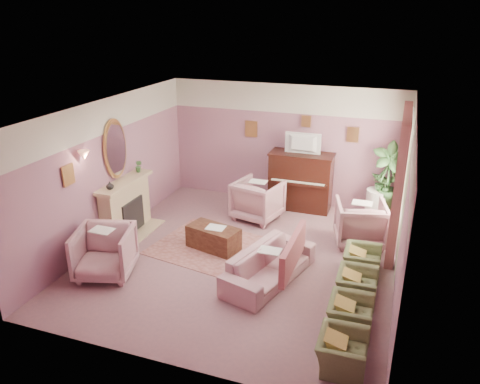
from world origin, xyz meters
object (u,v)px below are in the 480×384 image
(piano, at_px, (301,182))
(sofa, at_px, (269,259))
(olive_chair_d, at_px, (362,257))
(side_table, at_px, (377,205))
(coffee_table, at_px, (214,238))
(olive_chair_c, at_px, (357,281))
(olive_chair_b, at_px, (351,311))
(television, at_px, (302,142))
(floral_armchair_right, at_px, (360,221))
(olive_chair_a, at_px, (343,347))
(floral_armchair_front, at_px, (104,250))
(floral_armchair_left, at_px, (258,198))

(piano, distance_m, sofa, 3.26)
(olive_chair_d, height_order, side_table, side_table)
(coffee_table, distance_m, olive_chair_c, 2.92)
(piano, distance_m, coffee_table, 2.80)
(piano, relative_size, olive_chair_b, 1.95)
(piano, xyz_separation_m, television, (0.00, -0.05, 0.95))
(floral_armchair_right, distance_m, side_table, 1.30)
(olive_chair_a, relative_size, olive_chair_c, 1.00)
(floral_armchair_front, height_order, olive_chair_c, floral_armchair_front)
(floral_armchair_right, bearing_deg, floral_armchair_left, 168.13)
(sofa, xyz_separation_m, floral_armchair_left, (-0.95, 2.37, 0.09))
(floral_armchair_front, xyz_separation_m, olive_chair_c, (4.20, 0.72, -0.17))
(coffee_table, bearing_deg, olive_chair_b, -29.98)
(floral_armchair_right, relative_size, olive_chair_b, 1.35)
(coffee_table, bearing_deg, olive_chair_a, -41.00)
(olive_chair_c, bearing_deg, floral_armchair_right, 94.89)
(television, xyz_separation_m, olive_chair_b, (1.67, -4.09, -1.29))
(olive_chair_c, bearing_deg, piano, 116.72)
(olive_chair_b, bearing_deg, olive_chair_a, -90.00)
(sofa, xyz_separation_m, olive_chair_c, (1.47, -0.08, -0.09))
(floral_armchair_front, bearing_deg, olive_chair_d, 20.14)
(olive_chair_a, bearing_deg, floral_armchair_front, 167.69)
(coffee_table, distance_m, olive_chair_a, 3.72)
(coffee_table, bearing_deg, floral_armchair_left, 77.12)
(olive_chair_d, bearing_deg, floral_armchair_left, 146.24)
(piano, distance_m, olive_chair_b, 4.48)
(olive_chair_a, bearing_deg, olive_chair_b, 90.00)
(television, bearing_deg, side_table, -0.99)
(olive_chair_d, bearing_deg, olive_chair_c, -90.00)
(television, distance_m, olive_chair_a, 5.35)
(television, relative_size, olive_chair_b, 1.11)
(piano, height_order, sofa, piano)
(television, xyz_separation_m, floral_armchair_left, (-0.76, -0.83, -1.11))
(piano, height_order, floral_armchair_front, piano)
(piano, height_order, coffee_table, piano)
(olive_chair_c, bearing_deg, olive_chair_b, -90.00)
(floral_armchair_front, xyz_separation_m, olive_chair_b, (4.20, -0.10, -0.17))
(piano, distance_m, olive_chair_c, 3.73)
(coffee_table, relative_size, olive_chair_c, 1.39)
(side_table, bearing_deg, olive_chair_c, -91.34)
(olive_chair_c, bearing_deg, olive_chair_a, -90.00)
(floral_armchair_left, relative_size, floral_armchair_front, 1.00)
(television, xyz_separation_m, olive_chair_c, (1.67, -3.27, -1.29))
(sofa, height_order, olive_chair_b, sofa)
(sofa, distance_m, olive_chair_b, 1.73)
(piano, bearing_deg, side_table, -2.63)
(floral_armchair_right, distance_m, olive_chair_a, 3.62)
(floral_armchair_front, xyz_separation_m, olive_chair_a, (4.20, -0.92, -0.17))
(sofa, bearing_deg, side_table, 63.92)
(television, xyz_separation_m, olive_chair_d, (1.67, -2.45, -1.29))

